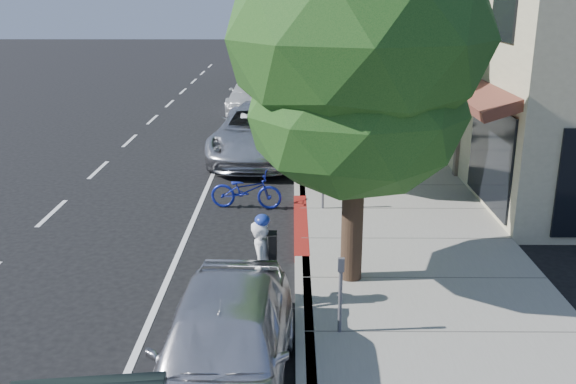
{
  "coord_description": "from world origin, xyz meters",
  "views": [
    {
      "loc": [
        -0.2,
        -13.03,
        5.33
      ],
      "look_at": [
        -0.29,
        -0.47,
        1.35
      ],
      "focal_mm": 40.0,
      "sensor_mm": 36.0,
      "label": 1
    }
  ],
  "objects_px": {
    "street_tree_4": "(314,2)",
    "pedestrian": "(415,127)",
    "bicycle": "(246,190)",
    "street_tree_5": "(311,10)",
    "dark_suv_far": "(264,74)",
    "street_tree_1": "(335,32)",
    "silver_suv": "(260,133)",
    "white_pickup": "(254,94)",
    "street_tree_0": "(358,43)",
    "dark_sedan": "(266,126)",
    "cyclist": "(263,266)",
    "near_car_a": "(223,347)",
    "street_tree_2": "(325,5)"
  },
  "relations": [
    {
      "from": "dark_suv_far",
      "to": "silver_suv",
      "type": "bearing_deg",
      "value": -93.91
    },
    {
      "from": "street_tree_1",
      "to": "silver_suv",
      "type": "distance_m",
      "value": 5.35
    },
    {
      "from": "street_tree_0",
      "to": "bicycle",
      "type": "height_order",
      "value": "street_tree_0"
    },
    {
      "from": "street_tree_0",
      "to": "street_tree_2",
      "type": "relative_size",
      "value": 0.92
    },
    {
      "from": "bicycle",
      "to": "near_car_a",
      "type": "relative_size",
      "value": 0.4
    },
    {
      "from": "street_tree_4",
      "to": "white_pickup",
      "type": "distance_m",
      "value": 7.54
    },
    {
      "from": "street_tree_0",
      "to": "dark_sedan",
      "type": "bearing_deg",
      "value": 100.48
    },
    {
      "from": "street_tree_0",
      "to": "silver_suv",
      "type": "height_order",
      "value": "street_tree_0"
    },
    {
      "from": "dark_sedan",
      "to": "near_car_a",
      "type": "bearing_deg",
      "value": -88.11
    },
    {
      "from": "street_tree_1",
      "to": "near_car_a",
      "type": "xyz_separation_m",
      "value": [
        -2.02,
        -9.5,
        -3.51
      ]
    },
    {
      "from": "street_tree_1",
      "to": "bicycle",
      "type": "height_order",
      "value": "street_tree_1"
    },
    {
      "from": "silver_suv",
      "to": "dark_suv_far",
      "type": "distance_m",
      "value": 15.88
    },
    {
      "from": "street_tree_4",
      "to": "cyclist",
      "type": "relative_size",
      "value": 4.69
    },
    {
      "from": "near_car_a",
      "to": "street_tree_4",
      "type": "bearing_deg",
      "value": 87.83
    },
    {
      "from": "dark_suv_far",
      "to": "pedestrian",
      "type": "height_order",
      "value": "pedestrian"
    },
    {
      "from": "street_tree_4",
      "to": "dark_suv_far",
      "type": "bearing_deg",
      "value": 152.99
    },
    {
      "from": "street_tree_0",
      "to": "street_tree_2",
      "type": "distance_m",
      "value": 12.01
    },
    {
      "from": "street_tree_1",
      "to": "near_car_a",
      "type": "bearing_deg",
      "value": -102.0
    },
    {
      "from": "street_tree_1",
      "to": "dark_suv_far",
      "type": "bearing_deg",
      "value": 97.97
    },
    {
      "from": "street_tree_2",
      "to": "dark_sedan",
      "type": "xyz_separation_m",
      "value": [
        -2.03,
        -1.0,
        -4.06
      ]
    },
    {
      "from": "street_tree_4",
      "to": "street_tree_5",
      "type": "height_order",
      "value": "street_tree_4"
    },
    {
      "from": "street_tree_4",
      "to": "silver_suv",
      "type": "distance_m",
      "value": 15.14
    },
    {
      "from": "street_tree_5",
      "to": "white_pickup",
      "type": "distance_m",
      "value": 12.56
    },
    {
      "from": "white_pickup",
      "to": "dark_suv_far",
      "type": "bearing_deg",
      "value": 90.87
    },
    {
      "from": "bicycle",
      "to": "street_tree_0",
      "type": "bearing_deg",
      "value": -147.27
    },
    {
      "from": "street_tree_0",
      "to": "street_tree_4",
      "type": "bearing_deg",
      "value": 90.0
    },
    {
      "from": "street_tree_1",
      "to": "near_car_a",
      "type": "height_order",
      "value": "street_tree_1"
    },
    {
      "from": "street_tree_4",
      "to": "pedestrian",
      "type": "height_order",
      "value": "street_tree_4"
    },
    {
      "from": "bicycle",
      "to": "dark_suv_far",
      "type": "xyz_separation_m",
      "value": [
        -0.44,
        20.95,
        0.32
      ]
    },
    {
      "from": "street_tree_2",
      "to": "near_car_a",
      "type": "bearing_deg",
      "value": -97.43
    },
    {
      "from": "bicycle",
      "to": "street_tree_5",
      "type": "bearing_deg",
      "value": 0.54
    },
    {
      "from": "street_tree_0",
      "to": "white_pickup",
      "type": "distance_m",
      "value": 18.84
    },
    {
      "from": "street_tree_1",
      "to": "silver_suv",
      "type": "height_order",
      "value": "street_tree_1"
    },
    {
      "from": "cyclist",
      "to": "dark_suv_far",
      "type": "distance_m",
      "value": 26.41
    },
    {
      "from": "silver_suv",
      "to": "street_tree_0",
      "type": "bearing_deg",
      "value": -73.41
    },
    {
      "from": "street_tree_1",
      "to": "street_tree_4",
      "type": "height_order",
      "value": "street_tree_4"
    },
    {
      "from": "street_tree_5",
      "to": "pedestrian",
      "type": "height_order",
      "value": "street_tree_5"
    },
    {
      "from": "near_car_a",
      "to": "street_tree_5",
      "type": "bearing_deg",
      "value": 88.58
    },
    {
      "from": "pedestrian",
      "to": "cyclist",
      "type": "bearing_deg",
      "value": 62.04
    },
    {
      "from": "street_tree_0",
      "to": "near_car_a",
      "type": "bearing_deg",
      "value": -119.99
    },
    {
      "from": "silver_suv",
      "to": "cyclist",
      "type": "bearing_deg",
      "value": -83.15
    },
    {
      "from": "street_tree_0",
      "to": "street_tree_4",
      "type": "relative_size",
      "value": 0.95
    },
    {
      "from": "silver_suv",
      "to": "dark_suv_far",
      "type": "xyz_separation_m",
      "value": [
        -0.56,
        15.87,
        -0.06
      ]
    },
    {
      "from": "dark_suv_far",
      "to": "near_car_a",
      "type": "distance_m",
      "value": 28.89
    },
    {
      "from": "street_tree_2",
      "to": "street_tree_5",
      "type": "xyz_separation_m",
      "value": [
        0.0,
        18.0,
        -0.7
      ]
    },
    {
      "from": "street_tree_4",
      "to": "dark_sedan",
      "type": "bearing_deg",
      "value": -98.9
    },
    {
      "from": "street_tree_0",
      "to": "pedestrian",
      "type": "bearing_deg",
      "value": 73.11
    },
    {
      "from": "bicycle",
      "to": "dark_suv_far",
      "type": "bearing_deg",
      "value": 6.83
    },
    {
      "from": "street_tree_0",
      "to": "dark_sedan",
      "type": "relative_size",
      "value": 1.59
    },
    {
      "from": "street_tree_2",
      "to": "silver_suv",
      "type": "bearing_deg",
      "value": -130.86
    }
  ]
}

